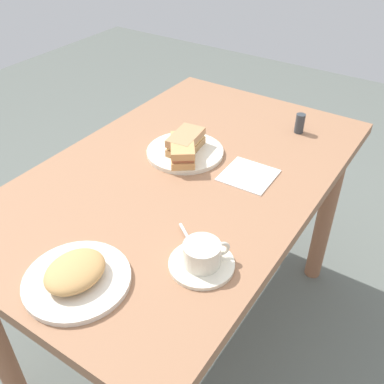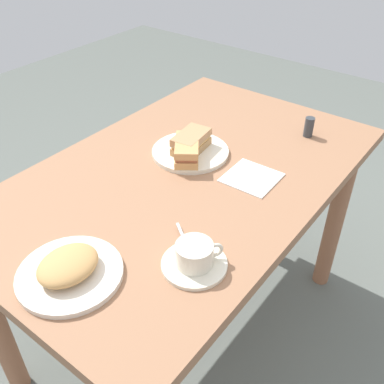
{
  "view_description": "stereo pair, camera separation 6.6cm",
  "coord_description": "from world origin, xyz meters",
  "px_view_note": "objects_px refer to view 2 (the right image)",
  "views": [
    {
      "loc": [
        0.91,
        0.64,
        1.51
      ],
      "look_at": [
        0.1,
        0.1,
        0.79
      ],
      "focal_mm": 41.08,
      "sensor_mm": 36.0,
      "label": 1
    },
    {
      "loc": [
        0.87,
        0.69,
        1.51
      ],
      "look_at": [
        0.1,
        0.1,
        0.79
      ],
      "focal_mm": 41.08,
      "sensor_mm": 36.0,
      "label": 2
    }
  ],
  "objects_px": {
    "sandwich_back": "(187,150)",
    "dining_table": "(186,203)",
    "coffee_cup": "(195,253)",
    "napkin": "(252,178)",
    "spoon": "(185,240)",
    "salt_shaker": "(309,127)",
    "sandwich_front": "(191,142)",
    "sandwich_plate": "(190,152)",
    "side_plate": "(70,274)",
    "coffee_saucer": "(194,264)"
  },
  "relations": [
    {
      "from": "sandwich_back",
      "to": "coffee_cup",
      "type": "relative_size",
      "value": 1.55
    },
    {
      "from": "sandwich_back",
      "to": "spoon",
      "type": "xyz_separation_m",
      "value": [
        0.3,
        0.23,
        -0.03
      ]
    },
    {
      "from": "sandwich_plate",
      "to": "coffee_cup",
      "type": "distance_m",
      "value": 0.5
    },
    {
      "from": "side_plate",
      "to": "napkin",
      "type": "bearing_deg",
      "value": 168.07
    },
    {
      "from": "sandwich_plate",
      "to": "salt_shaker",
      "type": "distance_m",
      "value": 0.42
    },
    {
      "from": "salt_shaker",
      "to": "coffee_cup",
      "type": "bearing_deg",
      "value": 4.82
    },
    {
      "from": "spoon",
      "to": "salt_shaker",
      "type": "bearing_deg",
      "value": 179.62
    },
    {
      "from": "sandwich_front",
      "to": "sandwich_back",
      "type": "height_order",
      "value": "same"
    },
    {
      "from": "spoon",
      "to": "coffee_saucer",
      "type": "bearing_deg",
      "value": 54.9
    },
    {
      "from": "sandwich_plate",
      "to": "coffee_saucer",
      "type": "relative_size",
      "value": 1.6
    },
    {
      "from": "sandwich_back",
      "to": "dining_table",
      "type": "bearing_deg",
      "value": 34.06
    },
    {
      "from": "sandwich_plate",
      "to": "sandwich_front",
      "type": "distance_m",
      "value": 0.04
    },
    {
      "from": "coffee_cup",
      "to": "napkin",
      "type": "relative_size",
      "value": 0.68
    },
    {
      "from": "sandwich_back",
      "to": "coffee_saucer",
      "type": "bearing_deg",
      "value": 40.12
    },
    {
      "from": "coffee_cup",
      "to": "sandwich_back",
      "type": "bearing_deg",
      "value": -139.69
    },
    {
      "from": "sandwich_front",
      "to": "coffee_cup",
      "type": "height_order",
      "value": "sandwich_front"
    },
    {
      "from": "sandwich_plate",
      "to": "coffee_cup",
      "type": "xyz_separation_m",
      "value": [
        0.39,
        0.31,
        0.03
      ]
    },
    {
      "from": "coffee_cup",
      "to": "napkin",
      "type": "bearing_deg",
      "value": -168.13
    },
    {
      "from": "coffee_saucer",
      "to": "side_plate",
      "type": "relative_size",
      "value": 0.64
    },
    {
      "from": "sandwich_plate",
      "to": "salt_shaker",
      "type": "xyz_separation_m",
      "value": [
        -0.34,
        0.25,
        0.03
      ]
    },
    {
      "from": "sandwich_plate",
      "to": "sandwich_front",
      "type": "bearing_deg",
      "value": 174.03
    },
    {
      "from": "spoon",
      "to": "side_plate",
      "type": "distance_m",
      "value": 0.28
    },
    {
      "from": "coffee_saucer",
      "to": "spoon",
      "type": "distance_m",
      "value": 0.08
    },
    {
      "from": "coffee_cup",
      "to": "sandwich_front",
      "type": "bearing_deg",
      "value": -141.5
    },
    {
      "from": "sandwich_back",
      "to": "coffee_saucer",
      "type": "xyz_separation_m",
      "value": [
        0.35,
        0.29,
        -0.04
      ]
    },
    {
      "from": "salt_shaker",
      "to": "sandwich_back",
      "type": "bearing_deg",
      "value": -31.21
    },
    {
      "from": "coffee_cup",
      "to": "spoon",
      "type": "bearing_deg",
      "value": -124.03
    },
    {
      "from": "napkin",
      "to": "sandwich_back",
      "type": "bearing_deg",
      "value": -78.11
    },
    {
      "from": "napkin",
      "to": "coffee_saucer",
      "type": "bearing_deg",
      "value": 11.71
    },
    {
      "from": "sandwich_front",
      "to": "spoon",
      "type": "xyz_separation_m",
      "value": [
        0.35,
        0.25,
        -0.03
      ]
    },
    {
      "from": "spoon",
      "to": "napkin",
      "type": "distance_m",
      "value": 0.35
    },
    {
      "from": "napkin",
      "to": "salt_shaker",
      "type": "bearing_deg",
      "value": 176.51
    },
    {
      "from": "sandwich_front",
      "to": "salt_shaker",
      "type": "relative_size",
      "value": 2.09
    },
    {
      "from": "dining_table",
      "to": "sandwich_plate",
      "type": "height_order",
      "value": "sandwich_plate"
    },
    {
      "from": "sandwich_back",
      "to": "side_plate",
      "type": "height_order",
      "value": "sandwich_back"
    },
    {
      "from": "side_plate",
      "to": "coffee_saucer",
      "type": "bearing_deg",
      "value": 133.87
    },
    {
      "from": "sandwich_plate",
      "to": "sandwich_front",
      "type": "relative_size",
      "value": 1.73
    },
    {
      "from": "sandwich_front",
      "to": "coffee_cup",
      "type": "xyz_separation_m",
      "value": [
        0.39,
        0.31,
        -0.0
      ]
    },
    {
      "from": "coffee_saucer",
      "to": "napkin",
      "type": "xyz_separation_m",
      "value": [
        -0.39,
        -0.08,
        -0.0
      ]
    },
    {
      "from": "side_plate",
      "to": "sandwich_plate",
      "type": "bearing_deg",
      "value": -169.74
    },
    {
      "from": "sandwich_front",
      "to": "napkin",
      "type": "height_order",
      "value": "sandwich_front"
    },
    {
      "from": "sandwich_back",
      "to": "spoon",
      "type": "bearing_deg",
      "value": 37.05
    },
    {
      "from": "spoon",
      "to": "salt_shaker",
      "type": "xyz_separation_m",
      "value": [
        -0.68,
        0.0,
        0.02
      ]
    },
    {
      "from": "coffee_saucer",
      "to": "salt_shaker",
      "type": "relative_size",
      "value": 2.26
    },
    {
      "from": "sandwich_plate",
      "to": "salt_shaker",
      "type": "bearing_deg",
      "value": 143.48
    },
    {
      "from": "sandwich_plate",
      "to": "coffee_saucer",
      "type": "height_order",
      "value": "sandwich_plate"
    },
    {
      "from": "coffee_saucer",
      "to": "salt_shaker",
      "type": "distance_m",
      "value": 0.73
    },
    {
      "from": "sandwich_plate",
      "to": "side_plate",
      "type": "distance_m",
      "value": 0.6
    },
    {
      "from": "sandwich_back",
      "to": "sandwich_front",
      "type": "bearing_deg",
      "value": -157.84
    },
    {
      "from": "dining_table",
      "to": "sandwich_back",
      "type": "xyz_separation_m",
      "value": [
        -0.05,
        -0.03,
        0.16
      ]
    }
  ]
}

